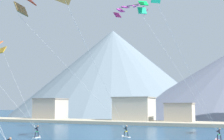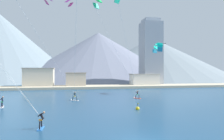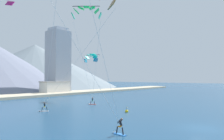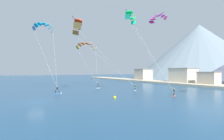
% 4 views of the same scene
% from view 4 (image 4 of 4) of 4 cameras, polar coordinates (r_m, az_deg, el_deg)
% --- Properties ---
extents(ground_plane, '(400.00, 400.00, 0.00)m').
position_cam_4_polar(ground_plane, '(32.74, -23.42, -9.32)').
color(ground_plane, navy).
extents(kitesurfer_near_lead, '(0.69, 1.77, 1.72)m').
position_cam_4_polar(kitesurfer_near_lead, '(41.46, -17.13, -6.72)').
color(kitesurfer_near_lead, '#337FDB').
rests_on(kitesurfer_near_lead, ground).
extents(kitesurfer_near_trail, '(0.64, 1.78, 1.75)m').
position_cam_4_polar(kitesurfer_near_trail, '(52.66, -4.43, -5.38)').
color(kitesurfer_near_trail, white).
rests_on(kitesurfer_near_trail, ground).
extents(kitesurfer_mid_center, '(1.71, 1.21, 1.69)m').
position_cam_4_polar(kitesurfer_mid_center, '(46.54, 7.49, -6.09)').
color(kitesurfer_mid_center, white).
rests_on(kitesurfer_mid_center, ground).
extents(kitesurfer_far_left, '(1.31, 1.66, 1.64)m').
position_cam_4_polar(kitesurfer_far_left, '(38.19, 19.63, -7.38)').
color(kitesurfer_far_left, '#E54C33').
rests_on(kitesurfer_far_left, ground).
extents(parafoil_kite_near_lead, '(12.09, 5.56, 17.03)m').
position_cam_4_polar(parafoil_kite_near_lead, '(52.83, -21.50, 13.01)').
color(parafoil_kite_near_lead, '#3C679B').
extents(parafoil_kite_near_trail, '(11.50, 7.39, 13.85)m').
position_cam_4_polar(parafoil_kite_near_trail, '(62.70, -8.38, 7.92)').
color(parafoil_kite_near_trail, gold).
extents(parafoil_kite_mid_center, '(8.02, 16.46, 16.03)m').
position_cam_4_polar(parafoil_kite_mid_center, '(44.02, -11.16, 14.10)').
color(parafoil_kite_mid_center, olive).
extents(parafoil_kite_far_left, '(9.04, 7.92, 17.01)m').
position_cam_4_polar(parafoil_kite_far_left, '(40.96, 6.20, 16.96)').
color(parafoil_kite_far_left, '#1BBF8A').
extents(parafoil_kite_distant_high_outer, '(6.54, 2.54, 2.36)m').
position_cam_4_polar(parafoil_kite_distant_high_outer, '(58.59, 14.72, 16.26)').
color(parafoil_kite_distant_high_outer, '#B92073').
extents(race_marker_buoy, '(0.56, 0.56, 1.02)m').
position_cam_4_polar(race_marker_buoy, '(33.24, 0.88, -8.94)').
color(race_marker_buoy, yellow).
rests_on(race_marker_buoy, ground).
extents(shoreline_strip, '(180.00, 10.00, 0.70)m').
position_cam_4_polar(shoreline_strip, '(65.48, 30.62, -4.48)').
color(shoreline_strip, beige).
rests_on(shoreline_strip, ground).
extents(shore_building_promenade_mid, '(6.49, 4.39, 4.91)m').
position_cam_4_polar(shore_building_promenade_mid, '(68.85, 29.03, -2.52)').
color(shore_building_promenade_mid, beige).
rests_on(shore_building_promenade_mid, ground).
extents(shore_building_quay_east, '(7.71, 6.97, 6.25)m').
position_cam_4_polar(shore_building_quay_east, '(93.66, 10.20, -1.56)').
color(shore_building_quay_east, '#B7AD9E').
rests_on(shore_building_quay_east, ground).
extents(shore_building_quay_west, '(9.42, 7.18, 6.37)m').
position_cam_4_polar(shore_building_quay_west, '(76.44, 22.19, -1.77)').
color(shore_building_quay_west, beige).
rests_on(shore_building_quay_west, ground).
extents(mountain_peak_west_ridge, '(90.19, 90.19, 38.61)m').
position_cam_4_polar(mountain_peak_west_ridge, '(140.66, 26.56, 5.47)').
color(mountain_peak_west_ridge, gray).
rests_on(mountain_peak_west_ridge, ground).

